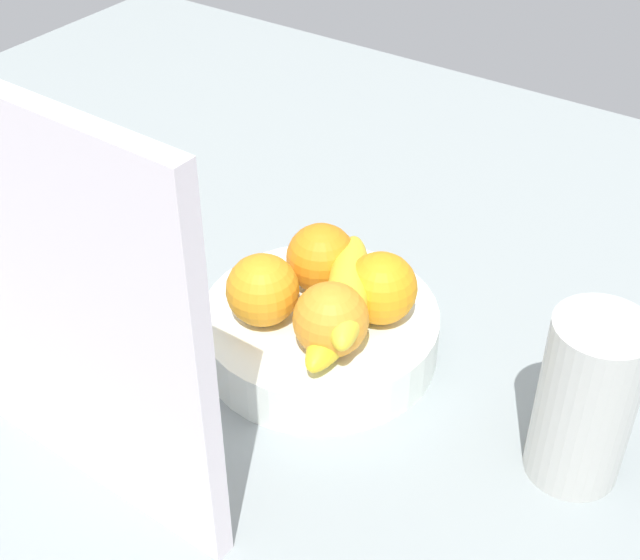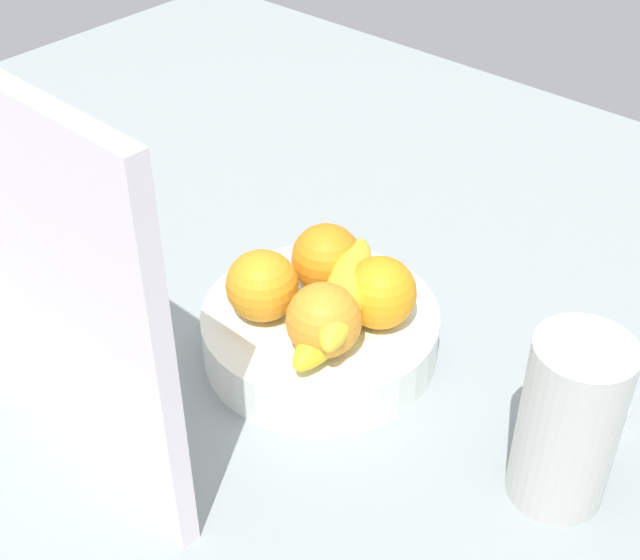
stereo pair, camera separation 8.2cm
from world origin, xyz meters
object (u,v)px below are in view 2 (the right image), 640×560
object	(u,v)px
orange_front_left	(262,286)
cutting_board	(54,297)
banana_bunch	(346,303)
orange_center	(380,293)
fruit_bowl	(320,332)
orange_back_left	(326,258)
orange_front_right	(324,320)
jar_lid	(594,406)
thermos_tumbler	(569,423)

from	to	relation	value
orange_front_left	cutting_board	size ratio (longest dim) A/B	0.20
orange_front_left	banana_bunch	world-z (taller)	orange_front_left
banana_bunch	cutting_board	bearing A→B (deg)	67.68
banana_bunch	orange_center	bearing A→B (deg)	-122.39
orange_center	cutting_board	distance (cm)	30.64
fruit_bowl	orange_center	size ratio (longest dim) A/B	3.34
orange_center	orange_back_left	xyz separation A→B (cm)	(7.47, -0.86, 0.00)
orange_front_right	orange_back_left	world-z (taller)	same
jar_lid	orange_center	bearing A→B (deg)	21.47
orange_back_left	fruit_bowl	bearing A→B (deg)	122.50
orange_back_left	orange_front_right	bearing A→B (deg)	129.39
fruit_bowl	orange_center	world-z (taller)	orange_center
orange_back_left	cutting_board	distance (cm)	29.45
fruit_bowl	orange_front_right	distance (cm)	8.20
jar_lid	cutting_board	bearing A→B (deg)	47.65
orange_front_left	jar_lid	bearing A→B (deg)	-153.63
thermos_tumbler	fruit_bowl	bearing A→B (deg)	-0.43
orange_front_right	thermos_tumbler	bearing A→B (deg)	-170.87
orange_front_right	fruit_bowl	bearing A→B (deg)	-45.31
fruit_bowl	cutting_board	distance (cm)	29.31
thermos_tumbler	jar_lid	bearing A→B (deg)	-80.67
cutting_board	thermos_tumbler	world-z (taller)	cutting_board
cutting_board	jar_lid	size ratio (longest dim) A/B	5.78
orange_front_right	jar_lid	world-z (taller)	orange_front_right
cutting_board	jar_lid	distance (cm)	49.89
fruit_bowl	orange_front_left	world-z (taller)	orange_front_left
cutting_board	orange_front_right	bearing A→B (deg)	-115.15
fruit_bowl	orange_back_left	xyz separation A→B (cm)	(2.27, -3.56, 6.10)
banana_bunch	jar_lid	xyz separation A→B (cm)	(-21.72, -10.69, -7.47)
fruit_bowl	cutting_board	size ratio (longest dim) A/B	0.66
orange_front_left	thermos_tumbler	size ratio (longest dim) A/B	0.43
jar_lid	fruit_bowl	bearing A→B (deg)	22.76
orange_front_left	banana_bunch	size ratio (longest dim) A/B	0.40
orange_front_left	jar_lid	distance (cm)	33.43
orange_center	thermos_tumbler	distance (cm)	21.87
thermos_tumbler	jar_lid	distance (cm)	13.18
orange_center	banana_bunch	bearing A→B (deg)	57.61
banana_bunch	jar_lid	world-z (taller)	banana_bunch
orange_center	orange_back_left	distance (cm)	7.51
orange_front_left	orange_center	distance (cm)	11.32
orange_front_right	thermos_tumbler	distance (cm)	23.31
orange_front_right	cutting_board	world-z (taller)	cutting_board
jar_lid	orange_front_left	bearing A→B (deg)	26.37
orange_front_left	orange_center	size ratio (longest dim) A/B	1.00
orange_front_left	orange_back_left	size ratio (longest dim) A/B	1.00
orange_front_right	cutting_board	size ratio (longest dim) A/B	0.20
orange_front_left	cutting_board	world-z (taller)	cutting_board
banana_bunch	cutting_board	distance (cm)	27.63
fruit_bowl	cutting_board	xyz separation A→B (cm)	(6.43, 24.06, 15.45)
orange_center	jar_lid	distance (cm)	22.81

